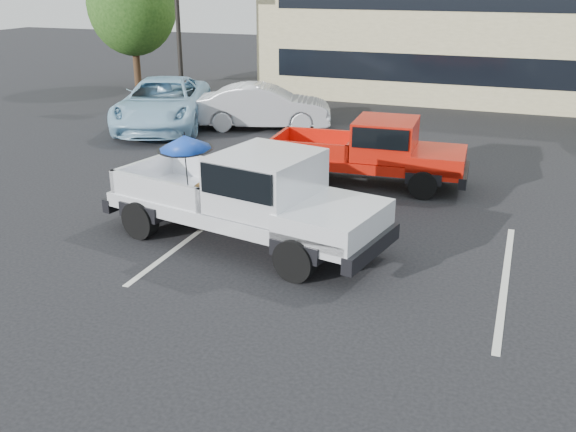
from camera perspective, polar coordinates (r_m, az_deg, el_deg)
name	(u,v)px	position (r m, az deg, el deg)	size (l,w,h in m)	color
ground	(303,303)	(10.36, 1.30, -7.77)	(90.00, 90.00, 0.00)	black
stripe_left	(196,234)	(13.14, -8.22, -1.60)	(0.12, 5.00, 0.01)	silver
stripe_right	(505,280)	(11.71, 18.74, -5.43)	(0.12, 5.00, 0.01)	silver
motel_building	(513,19)	(29.67, 19.36, 16.23)	(20.40, 8.40, 6.30)	tan
tree_left	(132,4)	(30.75, -13.72, 17.88)	(3.96, 3.96, 6.02)	#332114
silver_pickup	(256,194)	(12.14, -2.88, 1.99)	(5.97, 3.05, 2.06)	black
red_pickup	(379,149)	(16.05, 8.07, 5.91)	(5.10, 2.08, 1.65)	black
silver_sedan	(264,107)	(22.07, -2.11, 9.70)	(1.56, 4.48, 1.48)	silver
blue_suv	(163,103)	(22.64, -11.05, 9.81)	(2.71, 5.87, 1.63)	#99C9E5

